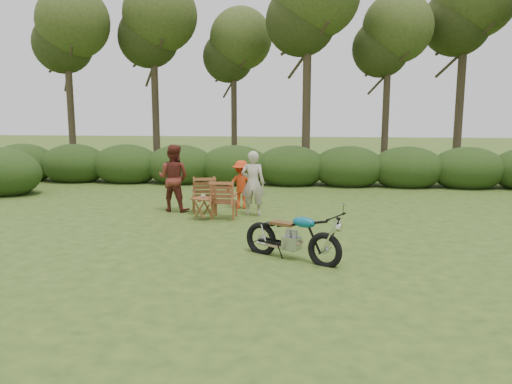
# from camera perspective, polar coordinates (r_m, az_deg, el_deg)

# --- Properties ---
(ground) EXTENTS (80.00, 80.00, 0.00)m
(ground) POSITION_cam_1_polar(r_m,az_deg,el_deg) (8.93, 1.83, -7.79)
(ground) COLOR #2E4416
(ground) RESTS_ON ground
(tree_line) EXTENTS (22.52, 11.62, 8.14)m
(tree_line) POSITION_cam_1_polar(r_m,az_deg,el_deg) (18.28, 5.84, 13.06)
(tree_line) COLOR #352B1C
(tree_line) RESTS_ON ground
(motorcycle) EXTENTS (1.96, 1.51, 1.06)m
(motorcycle) POSITION_cam_1_polar(r_m,az_deg,el_deg) (9.02, 4.07, -7.64)
(motorcycle) COLOR #0E95BC
(motorcycle) RESTS_ON ground
(lawn_chair_right) EXTENTS (0.67, 0.67, 0.96)m
(lawn_chair_right) POSITION_cam_1_polar(r_m,az_deg,el_deg) (12.32, -3.61, -2.97)
(lawn_chair_right) COLOR brown
(lawn_chair_right) RESTS_ON ground
(lawn_chair_left) EXTENTS (0.81, 0.81, 0.95)m
(lawn_chair_left) POSITION_cam_1_polar(r_m,az_deg,el_deg) (13.06, -5.98, -2.29)
(lawn_chair_left) COLOR #602E18
(lawn_chair_left) RESTS_ON ground
(side_table) EXTENTS (0.65, 0.61, 0.53)m
(side_table) POSITION_cam_1_polar(r_m,az_deg,el_deg) (12.15, -6.03, -1.91)
(side_table) COLOR brown
(side_table) RESTS_ON ground
(cup) EXTENTS (0.13, 0.13, 0.09)m
(cup) POSITION_cam_1_polar(r_m,az_deg,el_deg) (12.12, -6.05, -0.46)
(cup) COLOR beige
(cup) RESTS_ON side_table
(adult_a) EXTENTS (0.62, 0.42, 1.63)m
(adult_a) POSITION_cam_1_polar(r_m,az_deg,el_deg) (12.61, -0.34, -2.66)
(adult_a) COLOR #BCAD9B
(adult_a) RESTS_ON ground
(adult_b) EXTENTS (0.95, 0.80, 1.75)m
(adult_b) POSITION_cam_1_polar(r_m,az_deg,el_deg) (13.31, -9.32, -2.14)
(adult_b) COLOR maroon
(adult_b) RESTS_ON ground
(child) EXTENTS (0.87, 0.55, 1.30)m
(child) POSITION_cam_1_polar(r_m,az_deg,el_deg) (13.48, -1.66, -1.87)
(child) COLOR red
(child) RESTS_ON ground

